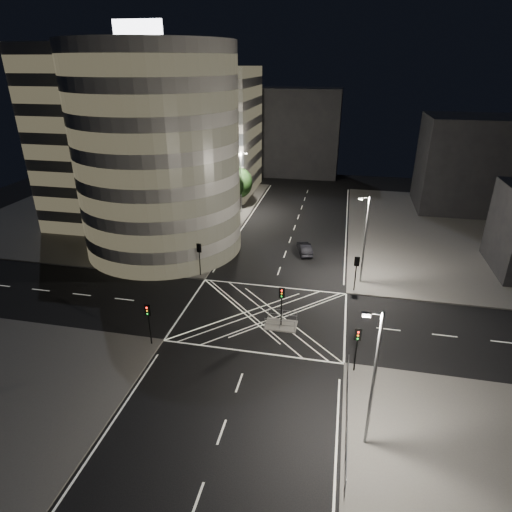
% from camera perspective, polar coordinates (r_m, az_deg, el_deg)
% --- Properties ---
extents(ground, '(120.00, 120.00, 0.00)m').
position_cam_1_polar(ground, '(42.84, 0.98, -7.89)').
color(ground, black).
rests_on(ground, ground).
extents(sidewalk_far_left, '(42.00, 42.00, 0.15)m').
position_cam_1_polar(sidewalk_far_left, '(75.55, -17.13, 5.81)').
color(sidewalk_far_left, '#5A5754').
rests_on(sidewalk_far_left, ground).
extents(sidewalk_far_right, '(42.00, 42.00, 0.15)m').
position_cam_1_polar(sidewalk_far_right, '(70.24, 29.57, 2.22)').
color(sidewalk_far_right, '#5A5754').
rests_on(sidewalk_far_right, ground).
extents(central_island, '(3.00, 2.00, 0.15)m').
position_cam_1_polar(central_island, '(41.29, 3.34, -9.19)').
color(central_island, slate).
rests_on(central_island, ground).
extents(office_tower_curved, '(30.00, 29.00, 27.20)m').
position_cam_1_polar(office_tower_curved, '(61.66, -15.26, 14.10)').
color(office_tower_curved, gray).
rests_on(office_tower_curved, sidewalk_far_left).
extents(office_block_rear, '(24.00, 16.00, 22.00)m').
position_cam_1_polar(office_block_rear, '(83.50, -8.77, 16.16)').
color(office_block_rear, gray).
rests_on(office_block_rear, sidewalk_far_left).
extents(building_right_far, '(14.00, 12.00, 15.00)m').
position_cam_1_polar(building_right_far, '(79.45, 26.13, 11.00)').
color(building_right_far, black).
rests_on(building_right_far, sidewalk_far_right).
extents(building_far_end, '(18.00, 8.00, 18.00)m').
position_cam_1_polar(building_far_end, '(95.17, 5.44, 16.02)').
color(building_far_end, black).
rests_on(building_far_end, ground).
extents(tree_a, '(4.08, 4.08, 6.29)m').
position_cam_1_polar(tree_a, '(51.33, -8.65, 2.67)').
color(tree_a, black).
rests_on(tree_a, sidewalk_far_left).
extents(tree_b, '(4.14, 4.14, 7.47)m').
position_cam_1_polar(tree_b, '(56.24, -6.66, 6.00)').
color(tree_b, black).
rests_on(tree_b, sidewalk_far_left).
extents(tree_c, '(4.61, 4.61, 6.95)m').
position_cam_1_polar(tree_c, '(61.92, -4.91, 7.05)').
color(tree_c, black).
rests_on(tree_c, sidewalk_far_left).
extents(tree_d, '(4.32, 4.32, 7.85)m').
position_cam_1_polar(tree_d, '(67.16, -3.49, 9.44)').
color(tree_d, black).
rests_on(tree_d, sidewalk_far_left).
extents(tree_e, '(4.42, 4.42, 6.68)m').
position_cam_1_polar(tree_e, '(73.08, -2.23, 9.73)').
color(tree_e, black).
rests_on(tree_e, sidewalk_far_left).
extents(traffic_signal_fl, '(0.55, 0.22, 4.00)m').
position_cam_1_polar(traffic_signal_fl, '(49.34, -7.57, 0.33)').
color(traffic_signal_fl, black).
rests_on(traffic_signal_fl, sidewalk_far_left).
extents(traffic_signal_nl, '(0.55, 0.22, 4.00)m').
position_cam_1_polar(traffic_signal_nl, '(38.31, -14.15, -7.88)').
color(traffic_signal_nl, black).
rests_on(traffic_signal_nl, sidewalk_near_left).
extents(traffic_signal_fr, '(0.55, 0.22, 4.00)m').
position_cam_1_polar(traffic_signal_fr, '(46.90, 13.23, -1.48)').
color(traffic_signal_fr, black).
rests_on(traffic_signal_fr, sidewalk_far_right).
extents(traffic_signal_nr, '(0.55, 0.22, 4.00)m').
position_cam_1_polar(traffic_signal_nr, '(35.11, 13.34, -11.08)').
color(traffic_signal_nr, black).
rests_on(traffic_signal_nr, sidewalk_near_right).
extents(traffic_signal_island, '(0.55, 0.22, 4.00)m').
position_cam_1_polar(traffic_signal_island, '(39.79, 3.44, -5.79)').
color(traffic_signal_island, black).
rests_on(traffic_signal_island, central_island).
extents(street_lamp_left_near, '(1.25, 0.25, 10.00)m').
position_cam_1_polar(street_lamp_left_near, '(53.13, -6.57, 5.23)').
color(street_lamp_left_near, slate).
rests_on(street_lamp_left_near, sidewalk_far_left).
extents(street_lamp_left_far, '(1.25, 0.25, 10.00)m').
position_cam_1_polar(street_lamp_left_far, '(69.70, -1.99, 10.06)').
color(street_lamp_left_far, slate).
rests_on(street_lamp_left_far, sidewalk_far_left).
extents(street_lamp_right_far, '(1.25, 0.25, 10.00)m').
position_cam_1_polar(street_lamp_right_far, '(47.90, 14.28, 2.42)').
color(street_lamp_right_far, slate).
rests_on(street_lamp_right_far, sidewalk_far_right).
extents(street_lamp_right_near, '(1.25, 0.25, 10.00)m').
position_cam_1_polar(street_lamp_right_near, '(27.85, 15.33, -15.30)').
color(street_lamp_right_near, slate).
rests_on(street_lamp_right_near, sidewalk_near_right).
extents(railing_near_right, '(0.06, 11.70, 1.10)m').
position_cam_1_polar(railing_near_right, '(32.35, 12.07, -19.69)').
color(railing_near_right, slate).
rests_on(railing_near_right, sidewalk_near_right).
extents(railing_island_south, '(2.80, 0.06, 1.10)m').
position_cam_1_polar(railing_island_south, '(40.20, 3.17, -9.15)').
color(railing_island_south, slate).
rests_on(railing_island_south, central_island).
extents(railing_island_north, '(2.80, 0.06, 1.10)m').
position_cam_1_polar(railing_island_north, '(41.70, 3.56, -7.80)').
color(railing_island_north, slate).
rests_on(railing_island_north, central_island).
extents(sedan, '(2.59, 4.52, 1.41)m').
position_cam_1_polar(sedan, '(56.08, 6.50, 0.99)').
color(sedan, black).
rests_on(sedan, ground).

